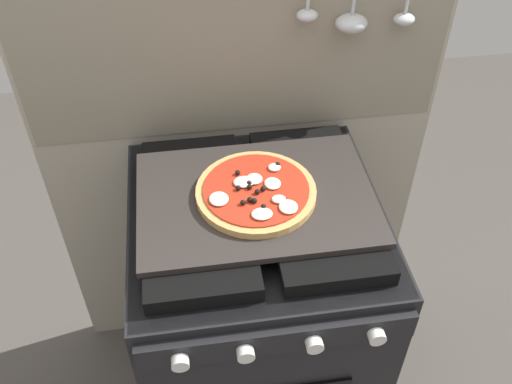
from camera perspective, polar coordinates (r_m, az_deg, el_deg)
kitchen_backsplash at (r=1.64m, az=-1.64°, el=4.37°), size 1.10×0.09×1.55m
stove at (r=1.66m, az=0.01°, el=-12.12°), size 0.60×0.64×0.90m
baking_tray at (r=1.31m, az=0.00°, el=-0.57°), size 0.54×0.38×0.02m
pizza_left at (r=1.30m, az=0.05°, el=0.05°), size 0.27×0.27×0.03m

